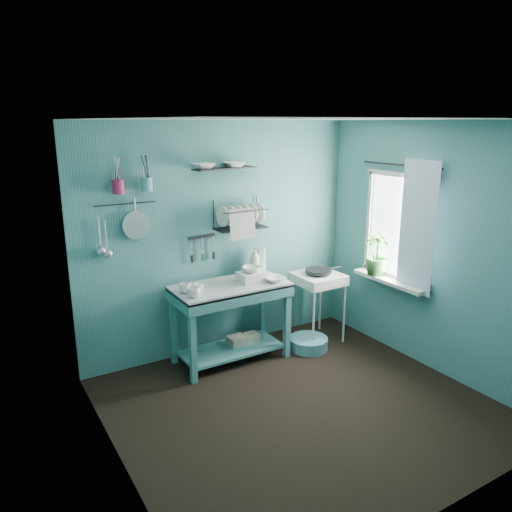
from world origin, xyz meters
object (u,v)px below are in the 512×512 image
wash_tub (252,277)px  mug_right (185,288)px  work_counter (231,323)px  floor_basin (308,343)px  colander (136,225)px  hotplate_stand (317,307)px  storage_tin_large (237,346)px  potted_plant (377,254)px  soap_bottle (255,261)px  frying_pan (318,271)px  mug_left (194,292)px  dish_rack (241,214)px  storage_tin_small (251,342)px  utensil_cup_magenta (118,187)px  water_bottle (262,260)px  utensil_cup_teal (146,184)px  mug_mid (199,288)px

wash_tub → mug_right: bearing=178.5°
work_counter → floor_basin: (0.87, -0.22, -0.36)m
mug_right → colander: size_ratio=0.44×
hotplate_stand → floor_basin: size_ratio=1.84×
storage_tin_large → wash_tub: bearing=-25.0°
colander → potted_plant: size_ratio=0.61×
mug_right → soap_bottle: (0.92, 0.20, 0.10)m
frying_pan → potted_plant: potted_plant is taller
hotplate_stand → potted_plant: size_ratio=1.74×
work_counter → potted_plant: bearing=-7.1°
mug_left → dish_rack: 1.05m
storage_tin_small → utensil_cup_magenta: bearing=170.8°
frying_pan → potted_plant: 0.67m
frying_pan → storage_tin_large: size_ratio=1.36×
water_bottle → hotplate_stand: size_ratio=0.35×
wash_tub → utensil_cup_teal: bearing=162.4°
mug_left → hotplate_stand: mug_left is taller
mug_left → utensil_cup_teal: (-0.25, 0.45, 1.00)m
hotplate_stand → frying_pan: 0.44m
work_counter → floor_basin: 0.97m
water_bottle → soap_bottle: bearing=-168.7°
mug_mid → soap_bottle: size_ratio=0.33×
soap_bottle → water_bottle: 0.10m
wash_tub → floor_basin: (0.62, -0.20, -0.83)m
wash_tub → utensil_cup_teal: 1.44m
frying_pan → utensil_cup_teal: size_ratio=2.31×
utensil_cup_magenta → utensil_cup_teal: 0.27m
soap_bottle → storage_tin_small: soap_bottle is taller
potted_plant → storage_tin_small: bearing=156.9°
mug_mid → work_counter: bearing=9.0°
wash_tub → floor_basin: bearing=-17.8°
dish_rack → colander: bearing=178.0°
mug_right → wash_tub: bearing=-1.5°
wash_tub → storage_tin_small: wash_tub is taller
wash_tub → soap_bottle: size_ratio=0.94×
mug_mid → hotplate_stand: 1.57m
colander → storage_tin_large: 1.72m
storage_tin_small → wash_tub: bearing=-116.6°
potted_plant → frying_pan: bearing=139.9°
mug_mid → utensil_cup_magenta: (-0.63, 0.35, 1.00)m
mug_left → hotplate_stand: 1.66m
mug_mid → water_bottle: water_bottle is taller
work_counter → hotplate_stand: (1.11, -0.06, -0.02)m
soap_bottle → hotplate_stand: (0.69, -0.26, -0.60)m
colander → wash_tub: bearing=-17.3°
mug_right → colander: (-0.35, 0.32, 0.61)m
potted_plant → floor_basin: (-0.72, 0.25, -1.00)m
wash_tub → storage_tin_large: (-0.15, 0.07, -0.79)m
water_bottle → storage_tin_small: size_ratio=1.40×
utensil_cup_teal → frying_pan: bearing=-10.9°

